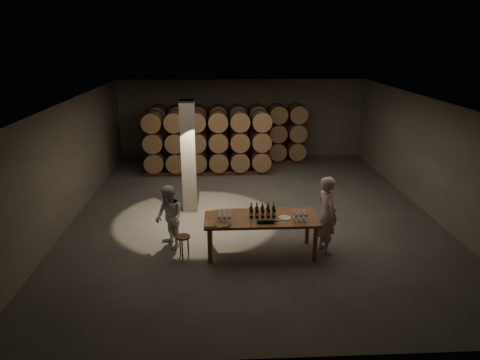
{
  "coord_description": "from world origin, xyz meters",
  "views": [
    {
      "loc": [
        -0.93,
        -11.46,
        4.82
      ],
      "look_at": [
        -0.38,
        -0.4,
        1.1
      ],
      "focal_mm": 32.0,
      "sensor_mm": 36.0,
      "label": 1
    }
  ],
  "objects_px": {
    "notebook_near": "(222,226)",
    "person_woman": "(169,217)",
    "tasting_table": "(261,221)",
    "stool": "(183,240)",
    "plate": "(285,218)",
    "bottle_cluster": "(263,212)",
    "person_man": "(327,215)"
  },
  "relations": [
    {
      "from": "plate",
      "to": "person_woman",
      "type": "relative_size",
      "value": 0.19
    },
    {
      "from": "tasting_table",
      "to": "notebook_near",
      "type": "distance_m",
      "value": 1.02
    },
    {
      "from": "plate",
      "to": "stool",
      "type": "relative_size",
      "value": 0.54
    },
    {
      "from": "tasting_table",
      "to": "notebook_near",
      "type": "xyz_separation_m",
      "value": [
        -0.9,
        -0.45,
        0.12
      ]
    },
    {
      "from": "bottle_cluster",
      "to": "person_woman",
      "type": "bearing_deg",
      "value": 171.1
    },
    {
      "from": "tasting_table",
      "to": "notebook_near",
      "type": "height_order",
      "value": "notebook_near"
    },
    {
      "from": "stool",
      "to": "person_man",
      "type": "xyz_separation_m",
      "value": [
        3.31,
        0.15,
        0.48
      ]
    },
    {
      "from": "bottle_cluster",
      "to": "stool",
      "type": "distance_m",
      "value": 1.92
    },
    {
      "from": "notebook_near",
      "to": "stool",
      "type": "relative_size",
      "value": 0.48
    },
    {
      "from": "person_woman",
      "to": "notebook_near",
      "type": "bearing_deg",
      "value": 25.6
    },
    {
      "from": "tasting_table",
      "to": "notebook_near",
      "type": "relative_size",
      "value": 9.93
    },
    {
      "from": "person_man",
      "to": "notebook_near",
      "type": "bearing_deg",
      "value": 86.89
    },
    {
      "from": "stool",
      "to": "tasting_table",
      "type": "bearing_deg",
      "value": 5.27
    },
    {
      "from": "bottle_cluster",
      "to": "stool",
      "type": "relative_size",
      "value": 1.1
    },
    {
      "from": "bottle_cluster",
      "to": "person_man",
      "type": "distance_m",
      "value": 1.49
    },
    {
      "from": "tasting_table",
      "to": "plate",
      "type": "height_order",
      "value": "plate"
    },
    {
      "from": "stool",
      "to": "person_man",
      "type": "bearing_deg",
      "value": 2.58
    },
    {
      "from": "plate",
      "to": "person_woman",
      "type": "distance_m",
      "value": 2.72
    },
    {
      "from": "plate",
      "to": "bottle_cluster",
      "type": "bearing_deg",
      "value": 165.87
    },
    {
      "from": "tasting_table",
      "to": "bottle_cluster",
      "type": "distance_m",
      "value": 0.22
    },
    {
      "from": "bottle_cluster",
      "to": "plate",
      "type": "height_order",
      "value": "bottle_cluster"
    },
    {
      "from": "tasting_table",
      "to": "person_man",
      "type": "height_order",
      "value": "person_man"
    },
    {
      "from": "notebook_near",
      "to": "person_man",
      "type": "bearing_deg",
      "value": -5.18
    },
    {
      "from": "bottle_cluster",
      "to": "person_man",
      "type": "xyz_separation_m",
      "value": [
        1.49,
        -0.06,
        -0.08
      ]
    },
    {
      "from": "notebook_near",
      "to": "person_woman",
      "type": "height_order",
      "value": "person_woman"
    },
    {
      "from": "tasting_table",
      "to": "stool",
      "type": "relative_size",
      "value": 4.79
    },
    {
      "from": "stool",
      "to": "person_man",
      "type": "relative_size",
      "value": 0.29
    },
    {
      "from": "tasting_table",
      "to": "person_woman",
      "type": "distance_m",
      "value": 2.18
    },
    {
      "from": "bottle_cluster",
      "to": "person_man",
      "type": "relative_size",
      "value": 0.32
    },
    {
      "from": "bottle_cluster",
      "to": "person_man",
      "type": "height_order",
      "value": "person_man"
    },
    {
      "from": "tasting_table",
      "to": "person_woman",
      "type": "height_order",
      "value": "person_woman"
    },
    {
      "from": "bottle_cluster",
      "to": "person_woman",
      "type": "xyz_separation_m",
      "value": [
        -2.18,
        0.34,
        -0.24
      ]
    }
  ]
}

